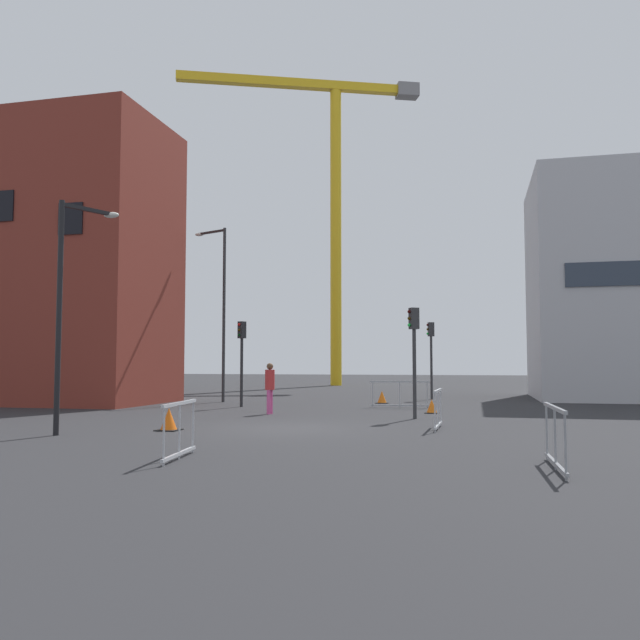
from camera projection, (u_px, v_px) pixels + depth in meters
name	position (u px, v px, depth m)	size (l,w,h in m)	color
ground	(284.00, 428.00, 18.07)	(160.00, 160.00, 0.00)	#28282B
brick_building	(48.00, 264.00, 29.91)	(10.85, 6.19, 12.74)	maroon
construction_crane	(329.00, 179.00, 52.96)	(18.81, 8.39, 25.15)	gold
streetlamp_tall	(221.00, 300.00, 30.53)	(1.85, 0.81, 8.17)	#2D2D30
streetlamp_short	(68.00, 293.00, 16.69)	(0.90, 1.51, 5.99)	black
traffic_light_island	(414.00, 343.00, 21.24)	(0.39, 0.35, 3.62)	#2D2D30
traffic_light_corner	(242.00, 349.00, 26.93)	(0.33, 0.39, 3.53)	#232326
traffic_light_near	(431.00, 347.00, 32.38)	(0.39, 0.32, 3.84)	#2D2D30
pedestrian_walking	(270.00, 384.00, 23.08)	(0.34, 0.34, 1.81)	#D14C8C
safety_barrier_front	(400.00, 394.00, 26.23)	(2.44, 0.21, 1.08)	#9EA0A5
safety_barrier_mid_span	(555.00, 436.00, 11.10)	(0.12, 2.39, 1.08)	gray
safety_barrier_rear	(438.00, 408.00, 17.87)	(0.12, 2.01, 1.08)	#B2B5BA
safety_barrier_left_run	(179.00, 429.00, 12.32)	(0.30, 1.91, 1.08)	#B2B5BA
traffic_cone_on_verge	(169.00, 420.00, 17.47)	(0.60, 0.60, 0.61)	black
traffic_cone_by_barrier	(382.00, 398.00, 29.15)	(0.55, 0.55, 0.56)	black
traffic_cone_orange	(432.00, 407.00, 23.43)	(0.50, 0.50, 0.51)	black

